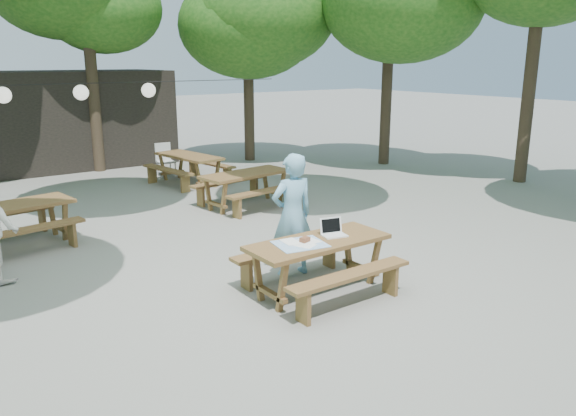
# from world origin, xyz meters

# --- Properties ---
(ground) EXTENTS (80.00, 80.00, 0.00)m
(ground) POSITION_xyz_m (0.00, 0.00, 0.00)
(ground) COLOR slate
(ground) RESTS_ON ground
(pavilion) EXTENTS (6.00, 3.00, 2.80)m
(pavilion) POSITION_xyz_m (0.50, 10.50, 1.40)
(pavilion) COLOR black
(pavilion) RESTS_ON ground
(main_picnic_table) EXTENTS (2.00, 1.58, 0.75)m
(main_picnic_table) POSITION_xyz_m (0.60, -1.54, 0.39)
(main_picnic_table) COLOR brown
(main_picnic_table) RESTS_ON ground
(picnic_table_nw) EXTENTS (2.11, 1.84, 0.75)m
(picnic_table_nw) POSITION_xyz_m (-2.42, 3.00, 0.39)
(picnic_table_nw) COLOR brown
(picnic_table_nw) RESTS_ON ground
(picnic_table_ne) EXTENTS (2.08, 1.79, 0.75)m
(picnic_table_ne) POSITION_xyz_m (2.29, 3.04, 0.39)
(picnic_table_ne) COLOR brown
(picnic_table_ne) RESTS_ON ground
(picnic_table_far_e) EXTENTS (1.85, 2.12, 0.75)m
(picnic_table_far_e) POSITION_xyz_m (2.32, 5.87, 0.39)
(picnic_table_far_e) COLOR brown
(picnic_table_far_e) RESTS_ON ground
(woman) EXTENTS (0.71, 0.51, 1.83)m
(woman) POSITION_xyz_m (0.71, -0.79, 0.91)
(woman) COLOR #70ABCC
(woman) RESTS_ON ground
(plastic_chair) EXTENTS (0.47, 0.47, 0.90)m
(plastic_chair) POSITION_xyz_m (2.24, 7.15, 0.26)
(plastic_chair) COLOR silver
(plastic_chair) RESTS_ON ground
(laptop) EXTENTS (0.38, 0.33, 0.24)m
(laptop) POSITION_xyz_m (0.90, -1.49, 0.81)
(laptop) COLOR white
(laptop) RESTS_ON main_picnic_table
(tabletop_clutter) EXTENTS (0.74, 0.66, 0.08)m
(tabletop_clutter) POSITION_xyz_m (0.31, -1.54, 0.76)
(tabletop_clutter) COLOR #3D87D0
(tabletop_clutter) RESTS_ON main_picnic_table
(paper_lanterns) EXTENTS (9.00, 0.34, 0.38)m
(paper_lanterns) POSITION_xyz_m (-0.19, 6.00, 2.40)
(paper_lanterns) COLOR black
(paper_lanterns) RESTS_ON ground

